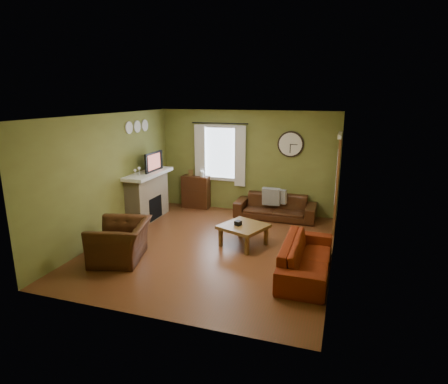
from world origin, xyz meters
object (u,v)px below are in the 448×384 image
(coffee_table, at_px, (243,235))
(sofa_brown, at_px, (275,207))
(bookshelf, at_px, (196,192))
(armchair, at_px, (121,241))
(sofa_red, at_px, (306,257))

(coffee_table, bearing_deg, sofa_brown, 81.67)
(sofa_brown, bearing_deg, bookshelf, 174.09)
(armchair, bearing_deg, sofa_brown, 130.23)
(sofa_brown, bearing_deg, sofa_red, -69.27)
(sofa_red, bearing_deg, armchair, 98.65)
(bookshelf, distance_m, sofa_brown, 2.22)
(bookshelf, height_order, sofa_brown, bookshelf)
(sofa_brown, distance_m, sofa_red, 2.97)
(sofa_brown, xyz_separation_m, armchair, (-2.26, -3.28, 0.07))
(bookshelf, distance_m, sofa_red, 4.43)
(sofa_red, height_order, coffee_table, sofa_red)
(sofa_brown, xyz_separation_m, sofa_red, (1.05, -2.78, 0.00))
(bookshelf, height_order, armchair, bookshelf)
(armchair, bearing_deg, coffee_table, 109.04)
(armchair, distance_m, coffee_table, 2.40)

